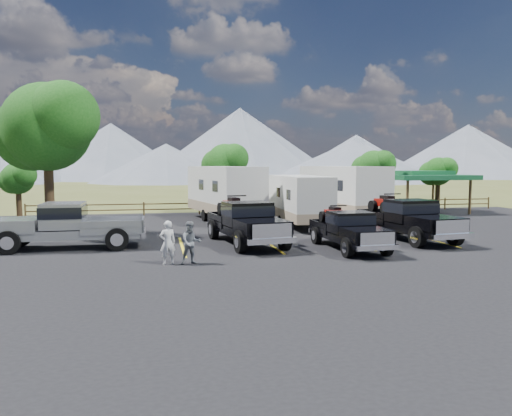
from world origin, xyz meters
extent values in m
plane|color=#4F5624|center=(0.00, 0.00, 0.00)|extent=(320.00, 320.00, 0.00)
cube|color=black|center=(0.00, 3.00, 0.02)|extent=(44.00, 34.00, 0.04)
cube|color=yellow|center=(-6.00, 4.00, 0.04)|extent=(0.12, 5.50, 0.01)
cube|color=yellow|center=(-2.00, 4.00, 0.04)|extent=(0.12, 5.50, 0.01)
cube|color=yellow|center=(2.00, 4.00, 0.04)|extent=(0.12, 5.50, 0.01)
cube|color=yellow|center=(6.00, 4.00, 0.04)|extent=(0.12, 5.50, 0.01)
cylinder|color=#2E2112|center=(-12.50, 9.00, 2.24)|extent=(0.48, 0.48, 4.48)
sphere|color=#174F13|center=(-12.50, 9.00, 5.60)|extent=(4.48, 4.48, 4.48)
sphere|color=#174F13|center=(-11.54, 8.20, 6.08)|extent=(3.52, 3.52, 3.52)
sphere|color=#174F13|center=(-13.40, 9.70, 5.28)|extent=(3.84, 3.84, 3.84)
cylinder|color=#2E2112|center=(9.00, 17.00, 1.40)|extent=(0.39, 0.39, 2.80)
sphere|color=#174F13|center=(9.00, 17.00, 3.50)|extent=(2.52, 2.52, 2.52)
sphere|color=#174F13|center=(9.54, 16.55, 3.77)|extent=(1.98, 1.98, 1.98)
sphere|color=#174F13|center=(8.50, 17.40, 3.32)|extent=(2.16, 2.16, 2.16)
cylinder|color=#2E2112|center=(15.00, 18.00, 1.26)|extent=(0.38, 0.38, 2.52)
sphere|color=#174F13|center=(15.00, 18.00, 3.15)|extent=(2.24, 2.24, 2.24)
sphere|color=#174F13|center=(15.48, 17.60, 3.39)|extent=(1.76, 1.76, 1.76)
sphere|color=#174F13|center=(14.55, 18.35, 2.99)|extent=(1.92, 1.92, 1.92)
cylinder|color=#2E2112|center=(-2.00, 19.00, 1.54)|extent=(0.41, 0.41, 3.08)
sphere|color=#174F13|center=(-2.00, 19.00, 3.85)|extent=(2.80, 2.80, 2.80)
sphere|color=#174F13|center=(-1.40, 18.50, 4.15)|extent=(2.20, 2.20, 2.20)
sphere|color=#174F13|center=(-2.56, 19.44, 3.65)|extent=(2.40, 2.40, 2.40)
cylinder|color=#2E2112|center=(-16.00, 17.00, 1.12)|extent=(0.36, 0.36, 2.24)
sphere|color=#174F13|center=(-16.00, 17.00, 2.80)|extent=(2.10, 2.10, 2.10)
sphere|color=#174F13|center=(-15.55, 16.62, 3.02)|extent=(1.65, 1.65, 1.65)
sphere|color=#174F13|center=(-16.42, 17.33, 2.65)|extent=(1.80, 1.80, 1.80)
cylinder|color=brown|center=(-16.00, 18.50, 0.50)|extent=(0.12, 0.12, 1.00)
cylinder|color=brown|center=(-12.00, 18.50, 0.50)|extent=(0.12, 0.12, 1.00)
cylinder|color=brown|center=(-8.00, 18.50, 0.50)|extent=(0.12, 0.12, 1.00)
cylinder|color=brown|center=(-4.00, 18.50, 0.50)|extent=(0.12, 0.12, 1.00)
cylinder|color=brown|center=(0.00, 18.50, 0.50)|extent=(0.12, 0.12, 1.00)
cylinder|color=brown|center=(4.00, 18.50, 0.50)|extent=(0.12, 0.12, 1.00)
cylinder|color=brown|center=(8.00, 18.50, 0.50)|extent=(0.12, 0.12, 1.00)
cylinder|color=brown|center=(12.00, 18.50, 0.50)|extent=(0.12, 0.12, 1.00)
cylinder|color=brown|center=(16.00, 18.50, 0.50)|extent=(0.12, 0.12, 1.00)
cylinder|color=brown|center=(20.00, 18.50, 0.50)|extent=(0.12, 0.12, 1.00)
cube|color=brown|center=(2.00, 18.50, 0.45)|extent=(36.00, 0.06, 0.08)
cube|color=brown|center=(2.00, 18.50, 0.85)|extent=(36.00, 0.06, 0.08)
cylinder|color=brown|center=(10.50, 14.50, 1.30)|extent=(0.20, 0.20, 2.60)
cylinder|color=brown|center=(10.50, 19.50, 1.30)|extent=(0.20, 0.20, 2.60)
cylinder|color=brown|center=(15.50, 14.50, 1.30)|extent=(0.20, 0.20, 2.60)
cylinder|color=brown|center=(15.50, 19.50, 1.30)|extent=(0.20, 0.20, 2.60)
cube|color=#1C6338|center=(13.00, 17.00, 2.75)|extent=(6.20, 6.20, 0.35)
cube|color=#1C6338|center=(13.00, 17.00, 3.05)|extent=(3.50, 3.50, 0.35)
cone|color=slate|center=(-18.00, 112.00, 7.00)|extent=(44.00, 44.00, 14.00)
cone|color=slate|center=(14.00, 108.00, 9.00)|extent=(52.00, 52.00, 18.00)
cone|color=slate|center=(48.00, 114.00, 6.00)|extent=(40.00, 40.00, 12.00)
cone|color=slate|center=(80.00, 110.00, 7.50)|extent=(50.00, 50.00, 15.00)
cone|color=slate|center=(-5.00, 87.00, 4.00)|extent=(32.00, 32.00, 8.00)
cone|color=slate|center=(35.00, 84.00, 4.50)|extent=(40.00, 40.00, 9.00)
cube|color=black|center=(-3.05, 4.15, 0.71)|extent=(2.86, 6.26, 0.38)
cube|color=black|center=(-2.74, 2.14, 1.10)|extent=(2.30, 2.20, 0.53)
cube|color=black|center=(-3.03, 4.02, 1.47)|extent=(2.22, 1.94, 1.06)
cube|color=black|center=(-3.03, 4.02, 1.63)|extent=(2.27, 2.01, 0.48)
cube|color=black|center=(-3.35, 6.03, 1.00)|extent=(2.40, 2.82, 0.58)
cube|color=white|center=(-2.57, 1.07, 1.05)|extent=(1.69, 0.35, 0.58)
cube|color=white|center=(-2.56, 1.01, 0.64)|extent=(2.08, 0.51, 0.23)
cube|color=white|center=(-3.55, 7.28, 0.64)|extent=(2.08, 0.49, 0.23)
cylinder|color=black|center=(-3.71, 1.92, 0.52)|extent=(0.46, 0.99, 0.95)
cylinder|color=black|center=(-1.75, 2.23, 0.52)|extent=(0.46, 0.99, 0.95)
cylinder|color=black|center=(-4.36, 6.06, 0.52)|extent=(0.46, 0.99, 0.95)
cylinder|color=black|center=(-2.40, 6.37, 0.52)|extent=(0.46, 0.99, 0.95)
cube|color=maroon|center=(-3.35, 6.03, 1.71)|extent=(0.95, 1.47, 0.37)
cube|color=black|center=(-3.35, 6.03, 1.98)|extent=(0.54, 0.85, 0.19)
cube|color=maroon|center=(-3.26, 5.45, 1.82)|extent=(0.89, 0.50, 0.23)
cylinder|color=black|center=(-3.28, 5.56, 2.19)|extent=(0.95, 0.21, 0.06)
cylinder|color=black|center=(-3.73, 5.38, 1.50)|extent=(0.36, 0.63, 0.59)
cylinder|color=black|center=(-2.79, 5.53, 1.50)|extent=(0.36, 0.63, 0.59)
cylinder|color=black|center=(-3.91, 6.53, 1.50)|extent=(0.36, 0.63, 0.59)
cylinder|color=black|center=(-2.97, 6.68, 1.50)|extent=(0.36, 0.63, 0.59)
cube|color=black|center=(1.03, 1.88, 0.60)|extent=(1.82, 5.12, 0.32)
cube|color=black|center=(1.09, 0.17, 0.93)|extent=(1.76, 1.66, 0.44)
cube|color=black|center=(1.03, 1.77, 1.24)|extent=(1.72, 1.45, 0.89)
cube|color=black|center=(1.03, 1.77, 1.37)|extent=(1.76, 1.50, 0.40)
cube|color=black|center=(0.97, 3.48, 0.84)|extent=(1.78, 2.19, 0.49)
cube|color=white|center=(1.12, -0.73, 0.88)|extent=(1.42, 0.12, 0.49)
cube|color=white|center=(1.13, -0.78, 0.55)|extent=(1.75, 0.22, 0.20)
cube|color=white|center=(0.93, 4.54, 0.55)|extent=(1.75, 0.21, 0.20)
cylinder|color=black|center=(0.26, 0.09, 0.44)|extent=(0.30, 0.81, 0.80)
cylinder|color=black|center=(1.93, 0.15, 0.44)|extent=(0.30, 0.81, 0.80)
cylinder|color=black|center=(0.13, 3.61, 0.44)|extent=(0.30, 0.81, 0.80)
cylinder|color=black|center=(1.80, 3.67, 0.44)|extent=(0.30, 0.81, 0.80)
cube|color=maroon|center=(0.97, 3.48, 1.44)|extent=(0.66, 1.18, 0.31)
cube|color=black|center=(0.97, 3.48, 1.67)|extent=(0.38, 0.68, 0.16)
cube|color=maroon|center=(0.99, 2.99, 1.53)|extent=(0.72, 0.34, 0.20)
cylinder|color=black|center=(0.98, 3.08, 1.84)|extent=(0.80, 0.08, 0.05)
cylinder|color=black|center=(0.59, 2.98, 1.27)|extent=(0.25, 0.51, 0.50)
cylinder|color=black|center=(1.39, 3.01, 1.27)|extent=(0.25, 0.51, 0.50)
cylinder|color=black|center=(0.55, 3.95, 1.27)|extent=(0.25, 0.51, 0.50)
cylinder|color=black|center=(1.35, 3.98, 1.27)|extent=(0.25, 0.51, 0.50)
cube|color=black|center=(4.91, 3.90, 0.71)|extent=(2.63, 6.25, 0.38)
cube|color=black|center=(5.14, 1.88, 1.10)|extent=(2.24, 2.13, 0.53)
cube|color=black|center=(4.92, 3.78, 1.48)|extent=(2.17, 1.87, 1.06)
cube|color=black|center=(4.92, 3.78, 1.64)|extent=(2.22, 1.94, 0.48)
cube|color=black|center=(4.69, 5.81, 1.00)|extent=(2.32, 2.77, 0.59)
cube|color=white|center=(5.26, 0.80, 1.05)|extent=(1.70, 0.28, 0.59)
cube|color=white|center=(5.26, 0.73, 0.65)|extent=(2.09, 0.43, 0.23)
cube|color=white|center=(4.55, 7.08, 0.65)|extent=(2.09, 0.40, 0.23)
cylinder|color=black|center=(4.15, 1.70, 0.52)|extent=(0.42, 0.99, 0.96)
cylinder|color=black|center=(6.14, 1.92, 0.52)|extent=(0.42, 0.99, 0.96)
cylinder|color=black|center=(3.67, 5.88, 0.52)|extent=(0.42, 0.99, 0.96)
cylinder|color=black|center=(5.66, 6.11, 0.52)|extent=(0.42, 0.99, 0.96)
cube|color=maroon|center=(4.69, 5.81, 1.72)|extent=(0.90, 1.46, 0.37)
cube|color=black|center=(4.69, 5.81, 1.99)|extent=(0.51, 0.84, 0.19)
cube|color=maroon|center=(4.76, 5.23, 1.83)|extent=(0.89, 0.47, 0.23)
cylinder|color=black|center=(4.74, 5.33, 2.20)|extent=(0.96, 0.17, 0.06)
cylinder|color=black|center=(4.28, 5.17, 1.51)|extent=(0.34, 0.62, 0.60)
cylinder|color=black|center=(5.23, 5.28, 1.51)|extent=(0.34, 0.62, 0.60)
cylinder|color=black|center=(4.15, 6.33, 1.51)|extent=(0.34, 0.62, 0.60)
cylinder|color=black|center=(5.10, 6.44, 1.51)|extent=(0.34, 0.62, 0.60)
cube|color=silver|center=(-2.77, 13.78, 2.11)|extent=(4.22, 8.51, 2.94)
cube|color=gray|center=(-2.77, 13.78, 0.96)|extent=(4.25, 8.56, 0.65)
cube|color=black|center=(-3.65, 11.51, 2.40)|extent=(0.22, 0.96, 0.65)
cube|color=black|center=(-1.07, 12.05, 2.40)|extent=(0.22, 0.96, 0.65)
cylinder|color=black|center=(-4.04, 13.84, 0.42)|extent=(0.42, 0.80, 0.76)
cylinder|color=black|center=(-1.64, 14.34, 0.42)|extent=(0.42, 0.80, 0.76)
cube|color=black|center=(-1.74, 8.83, 0.58)|extent=(0.53, 1.94, 0.11)
cube|color=silver|center=(1.19, 10.08, 1.79)|extent=(2.26, 6.92, 2.48)
cube|color=gray|center=(1.19, 10.08, 0.82)|extent=(2.29, 6.95, 0.55)
cube|color=black|center=(0.06, 8.36, 2.04)|extent=(0.02, 0.83, 0.55)
cube|color=black|center=(2.29, 8.35, 2.04)|extent=(0.02, 0.83, 0.55)
cylinder|color=black|center=(0.15, 10.37, 0.36)|extent=(0.24, 0.65, 0.64)
cylinder|color=black|center=(2.23, 10.35, 0.36)|extent=(0.24, 0.65, 0.64)
cube|color=black|center=(1.15, 5.80, 0.50)|extent=(0.12, 1.66, 0.09)
cube|color=silver|center=(5.06, 13.20, 2.11)|extent=(3.60, 8.43, 2.94)
cube|color=gray|center=(5.06, 13.20, 0.97)|extent=(3.63, 8.47, 0.65)
cube|color=black|center=(4.00, 11.01, 2.40)|extent=(0.14, 0.98, 0.65)
cube|color=black|center=(6.63, 11.34, 2.40)|extent=(0.14, 0.98, 0.65)
cylinder|color=black|center=(3.80, 13.37, 0.42)|extent=(0.36, 0.79, 0.76)
cylinder|color=black|center=(6.24, 13.68, 0.42)|extent=(0.36, 0.79, 0.76)
cube|color=black|center=(5.69, 8.17, 0.58)|extent=(0.37, 1.96, 0.11)
cube|color=gray|center=(-10.92, 4.50, 0.72)|extent=(6.21, 2.07, 0.39)
cube|color=gray|center=(-13.00, 4.48, 1.12)|extent=(1.98, 2.11, 0.54)
cube|color=gray|center=(-11.05, 4.50, 1.50)|extent=(1.72, 2.06, 1.08)
cube|color=black|center=(-11.05, 4.50, 1.67)|extent=(1.78, 2.10, 0.49)
cube|color=gray|center=(-8.97, 4.53, 1.02)|extent=(2.63, 2.11, 0.60)
cube|color=white|center=(-7.67, 4.54, 0.66)|extent=(0.20, 2.13, 0.24)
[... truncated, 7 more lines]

